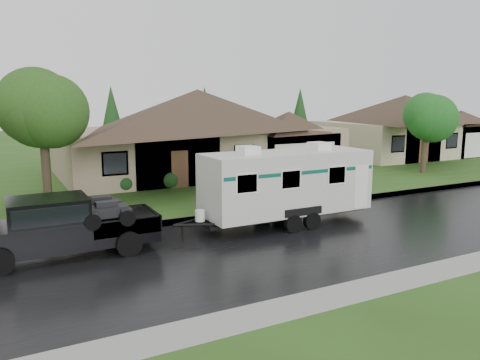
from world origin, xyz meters
The scene contains 11 objects.
ground centered at (0.00, 0.00, 0.00)m, with size 140.00×140.00×0.00m, color #2A4F18.
road centered at (0.00, -2.00, 0.01)m, with size 140.00×8.00×0.01m, color black.
curb centered at (0.00, 2.25, 0.07)m, with size 140.00×0.50×0.15m, color gray.
lawn centered at (0.00, 15.00, 0.07)m, with size 140.00×26.00×0.15m, color #2A4F18.
house_main centered at (2.29, 13.84, 3.59)m, with size 19.44×10.80×6.90m.
house_neighbor centered at (22.27, 14.34, 3.32)m, with size 15.12×9.72×6.45m.
tree_left_green centered at (-8.26, 8.62, 4.59)m, with size 3.87×3.87×6.40m.
tree_right_green centered at (15.34, 6.40, 3.86)m, with size 3.24×3.24×5.35m.
shrub_row centered at (2.00, 9.30, 0.65)m, with size 13.60×1.00×1.00m.
pickup_truck centered at (-8.75, 0.07, 1.07)m, with size 6.00×2.28×2.00m.
travel_trailer centered at (0.06, 0.07, 1.76)m, with size 7.40×2.60×3.32m.
Camera 1 is at (-10.38, -15.67, 5.11)m, focal length 35.00 mm.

